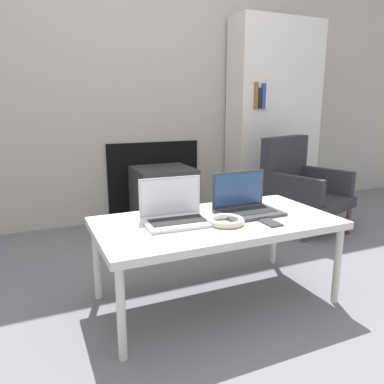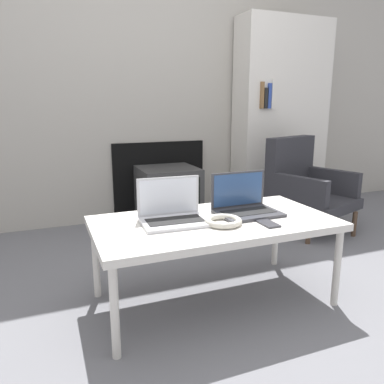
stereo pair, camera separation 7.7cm
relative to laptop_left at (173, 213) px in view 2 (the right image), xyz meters
name	(u,v)px [view 2 (the right image)]	position (x,y,z in m)	size (l,w,h in m)	color
ground_plane	(242,333)	(0.20, -0.37, -0.48)	(14.00, 14.00, 0.00)	slate
wall_back	(134,69)	(0.20, 1.54, 0.80)	(7.00, 0.08, 2.60)	#ADA89E
table	(214,226)	(0.20, -0.05, -0.08)	(1.19, 0.62, 0.44)	silver
laptop_left	(173,213)	(0.00, 0.00, 0.00)	(0.33, 0.25, 0.21)	silver
laptop_right	(245,205)	(0.40, 0.00, 0.00)	(0.32, 0.24, 0.21)	#38383D
headphones	(223,221)	(0.21, -0.13, -0.03)	(0.18, 0.18, 0.03)	beige
phone	(267,223)	(0.41, -0.21, -0.04)	(0.07, 0.13, 0.01)	#333338
tv	(168,196)	(0.39, 1.26, -0.24)	(0.47, 0.46, 0.48)	#383838
armchair	(304,184)	(1.37, 0.75, -0.11)	(0.69, 0.71, 0.74)	#2D2D33
bookshelf	(281,118)	(1.53, 1.34, 0.39)	(0.87, 0.32, 1.75)	silver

